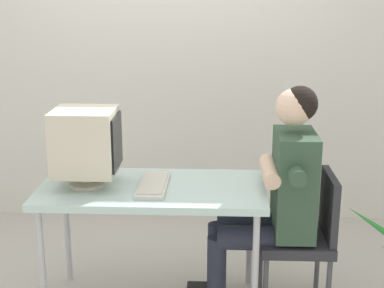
{
  "coord_description": "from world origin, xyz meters",
  "views": [
    {
      "loc": [
        0.36,
        -2.97,
        1.82
      ],
      "look_at": [
        0.23,
        0.0,
        1.0
      ],
      "focal_mm": 52.37,
      "sensor_mm": 36.0,
      "label": 1
    }
  ],
  "objects": [
    {
      "name": "wall_back",
      "position": [
        0.3,
        1.4,
        1.5
      ],
      "size": [
        8.0,
        0.1,
        3.0
      ],
      "primitive_type": "cube",
      "color": "silver",
      "rests_on": "ground_plane"
    },
    {
      "name": "crt_monitor",
      "position": [
        -0.36,
        0.0,
        1.0
      ],
      "size": [
        0.35,
        0.32,
        0.44
      ],
      "color": "beige",
      "rests_on": "desk"
    },
    {
      "name": "desk",
      "position": [
        0.0,
        0.0,
        0.69
      ],
      "size": [
        1.27,
        0.64,
        0.75
      ],
      "color": "#B7B7BC",
      "rests_on": "ground_plane"
    },
    {
      "name": "keyboard",
      "position": [
        0.01,
        -0.02,
        0.76
      ],
      "size": [
        0.16,
        0.43,
        0.03
      ],
      "color": "silver",
      "rests_on": "desk"
    },
    {
      "name": "office_chair",
      "position": [
        0.88,
        0.03,
        0.47
      ],
      "size": [
        0.41,
        0.41,
        0.82
      ],
      "color": "#4C4C51",
      "rests_on": "ground_plane"
    },
    {
      "name": "person_seated",
      "position": [
        0.7,
        0.03,
        0.71
      ],
      "size": [
        0.72,
        0.58,
        1.32
      ],
      "color": "#334C38",
      "rests_on": "ground_plane"
    }
  ]
}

